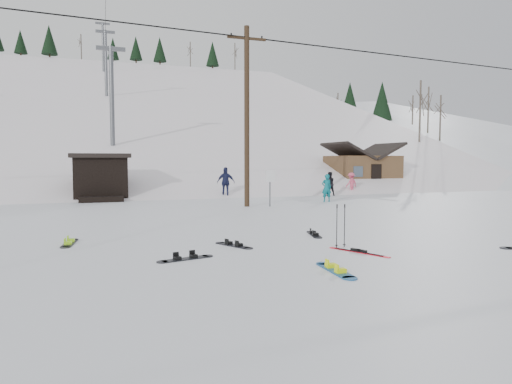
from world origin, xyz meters
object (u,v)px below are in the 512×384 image
object	(u,v)px
utility_pole	(247,114)
hero_snowboard	(335,270)
cabin	(362,171)
hero_skis	(359,252)

from	to	relation	value
utility_pole	hero_snowboard	xyz separation A→B (m)	(-2.40, -13.54, -4.65)
utility_pole	hero_snowboard	world-z (taller)	utility_pole
cabin	hero_snowboard	size ratio (longest dim) A/B	3.34
hero_snowboard	hero_skis	bearing A→B (deg)	-41.15
hero_snowboard	hero_skis	xyz separation A→B (m)	(1.51, 1.53, -0.00)
utility_pole	cabin	xyz separation A→B (m)	(13.00, 10.00, -3.20)
cabin	hero_skis	size ratio (longest dim) A/B	3.27
utility_pole	hero_skis	world-z (taller)	utility_pole
utility_pole	hero_skis	xyz separation A→B (m)	(-0.89, -12.01, -4.65)
utility_pole	cabin	world-z (taller)	utility_pole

